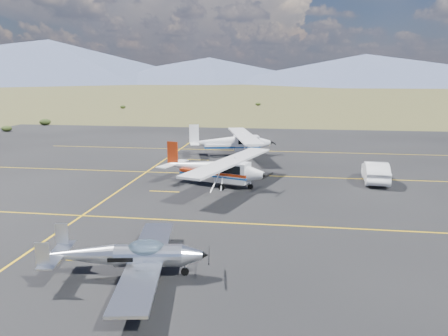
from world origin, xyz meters
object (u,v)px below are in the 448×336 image
(aircraft_low_wing, at_px, (130,255))
(aircraft_plain, at_px, (232,141))
(sedan, at_px, (375,172))
(aircraft_cessna, at_px, (215,168))

(aircraft_low_wing, distance_m, aircraft_plain, 25.92)
(aircraft_plain, bearing_deg, sedan, -53.54)
(aircraft_cessna, xyz_separation_m, aircraft_plain, (-0.35, 11.74, 0.06))
(aircraft_low_wing, xyz_separation_m, aircraft_cessna, (0.86, 14.17, 0.41))
(aircraft_low_wing, bearing_deg, sedan, 44.88)
(aircraft_cessna, xyz_separation_m, sedan, (11.04, 2.55, -0.50))
(aircraft_cessna, relative_size, sedan, 2.45)
(aircraft_cessna, bearing_deg, aircraft_low_wing, -75.89)
(aircraft_low_wing, relative_size, aircraft_cessna, 0.74)
(aircraft_low_wing, height_order, sedan, aircraft_low_wing)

